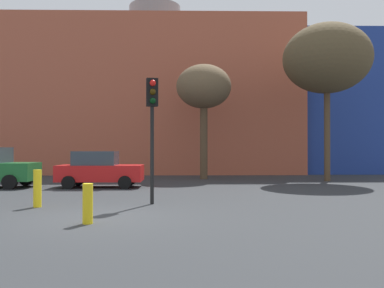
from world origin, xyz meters
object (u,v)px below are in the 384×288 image
(bollard_yellow_1, at_px, (37,188))
(bare_tree_1, at_px, (204,88))
(bare_tree_0, at_px, (327,59))
(bollard_yellow_0, at_px, (88,204))
(parked_car_2, at_px, (99,169))
(traffic_light_island, at_px, (152,112))

(bollard_yellow_1, bearing_deg, bare_tree_1, 63.49)
(bare_tree_0, height_order, bollard_yellow_1, bare_tree_0)
(bollard_yellow_0, bearing_deg, bare_tree_1, 76.27)
(parked_car_2, distance_m, bollard_yellow_0, 9.17)
(bare_tree_1, bearing_deg, parked_car_2, -135.59)
(parked_car_2, relative_size, bare_tree_0, 0.44)
(parked_car_2, bearing_deg, bare_tree_1, 44.41)
(traffic_light_island, bearing_deg, bollard_yellow_1, -92.84)
(traffic_light_island, height_order, bollard_yellow_1, traffic_light_island)
(traffic_light_island, bearing_deg, bollard_yellow_0, -33.23)
(bollard_yellow_1, bearing_deg, bare_tree_0, 38.18)
(parked_car_2, xyz_separation_m, traffic_light_island, (2.87, -5.67, 2.14))
(bare_tree_0, xyz_separation_m, bare_tree_1, (-6.67, 1.55, -1.39))
(bare_tree_1, xyz_separation_m, bollard_yellow_1, (-5.58, -11.18, -4.72))
(bare_tree_0, relative_size, bare_tree_1, 1.29)
(parked_car_2, bearing_deg, traffic_light_island, -63.20)
(parked_car_2, xyz_separation_m, bollard_yellow_1, (-0.56, -6.27, -0.25))
(bollard_yellow_0, height_order, bollard_yellow_1, bollard_yellow_1)
(parked_car_2, relative_size, traffic_light_island, 0.95)
(traffic_light_island, relative_size, bollard_yellow_1, 3.55)
(bare_tree_0, bearing_deg, bare_tree_1, 166.91)
(parked_car_2, relative_size, bollard_yellow_1, 3.36)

